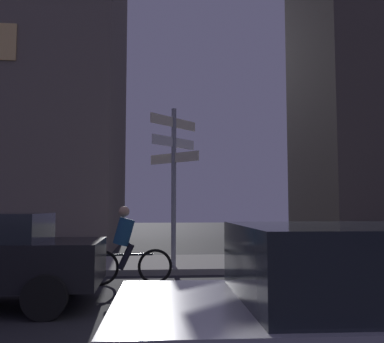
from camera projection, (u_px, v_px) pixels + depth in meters
ground_plane at (272, 343)px, 5.07m from camera, size 80.00×80.00×0.00m
sidewalk_kerb at (204, 263)px, 11.73m from camera, size 40.00×3.11×0.14m
signpost at (174, 169)px, 10.83m from camera, size 1.19×1.19×3.94m
cyclist at (126, 248)px, 8.95m from camera, size 1.82×0.35×1.61m
building_left_block at (11, 35)px, 18.09m from camera, size 9.13×8.58×17.55m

